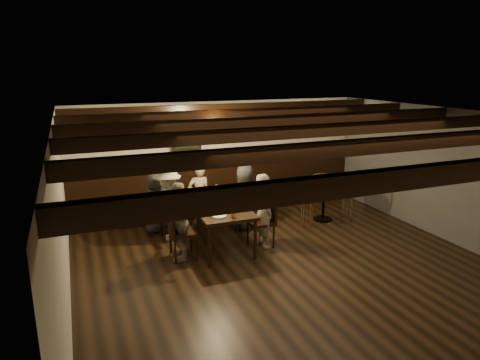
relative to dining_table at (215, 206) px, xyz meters
name	(u,v)px	position (x,y,z in m)	size (l,w,h in m)	color
room	(229,176)	(0.47, 0.53, 0.39)	(7.00, 7.00, 7.00)	black
dining_table	(215,206)	(0.00, 0.00, 0.00)	(0.93, 2.01, 0.75)	black
chair_left_near	(171,224)	(-0.71, 0.46, -0.40)	(0.43, 0.43, 0.94)	black
chair_left_far	(182,242)	(-0.73, -0.44, -0.39)	(0.45, 0.45, 0.96)	black
chair_right_near	(243,216)	(0.73, 0.44, -0.43)	(0.39, 0.39, 0.85)	black
chair_right_far	(262,230)	(0.71, -0.46, -0.40)	(0.44, 0.44, 0.94)	black
person_bench_left	(156,203)	(-0.88, 0.92, -0.10)	(0.58, 0.38, 1.18)	#28282B
person_bench_centre	(199,195)	(0.02, 1.05, -0.07)	(0.45, 0.29, 1.22)	gray
person_bench_right	(243,192)	(0.92, 0.88, -0.07)	(0.60, 0.47, 1.23)	#4E1A1D
person_left_near	(168,204)	(-0.74, 0.46, 0.00)	(0.88, 0.51, 1.37)	gray
person_left_far	(180,221)	(-0.76, -0.44, -0.03)	(0.77, 0.32, 1.32)	gray
person_right_near	(245,197)	(0.76, 0.44, -0.04)	(0.63, 0.41, 1.29)	#2C2B2E
person_right_far	(263,210)	(0.74, -0.46, -0.02)	(0.48, 0.32, 1.32)	gray
pint_a	(190,191)	(-0.27, 0.70, 0.13)	(0.07, 0.07, 0.14)	#BF7219
pint_b	(217,189)	(0.26, 0.65, 0.13)	(0.07, 0.07, 0.14)	#BF7219
pint_c	(197,199)	(-0.30, 0.11, 0.13)	(0.07, 0.07, 0.14)	#BF7219
pint_d	(227,195)	(0.30, 0.19, 0.13)	(0.07, 0.07, 0.14)	silver
pint_e	(210,208)	(-0.23, -0.45, 0.13)	(0.07, 0.07, 0.14)	#BF7219
pint_f	(236,207)	(0.19, -0.55, 0.13)	(0.07, 0.07, 0.14)	silver
pint_g	(233,213)	(0.04, -0.80, 0.13)	(0.07, 0.07, 0.14)	#BF7219
plate_near	(219,216)	(-0.16, -0.70, 0.07)	(0.24, 0.24, 0.01)	white
plate_far	(230,206)	(0.17, -0.30, 0.07)	(0.24, 0.24, 0.01)	white
condiment_caddy	(216,201)	(0.00, -0.05, 0.12)	(0.15, 0.10, 0.12)	black
candle	(216,196)	(0.13, 0.30, 0.09)	(0.05, 0.05, 0.05)	beige
high_top_table	(324,191)	(2.47, 0.29, -0.07)	(0.53, 0.53, 0.94)	black
bar_stool_left	(308,209)	(1.97, 0.08, -0.33)	(0.30, 0.32, 0.96)	#3D2713
bar_stool_right	(348,203)	(2.97, 0.13, -0.33)	(0.30, 0.32, 0.96)	#3D2713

